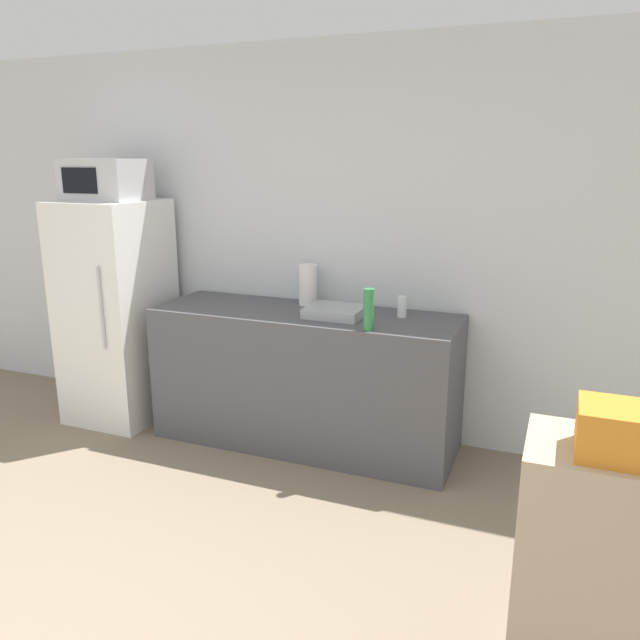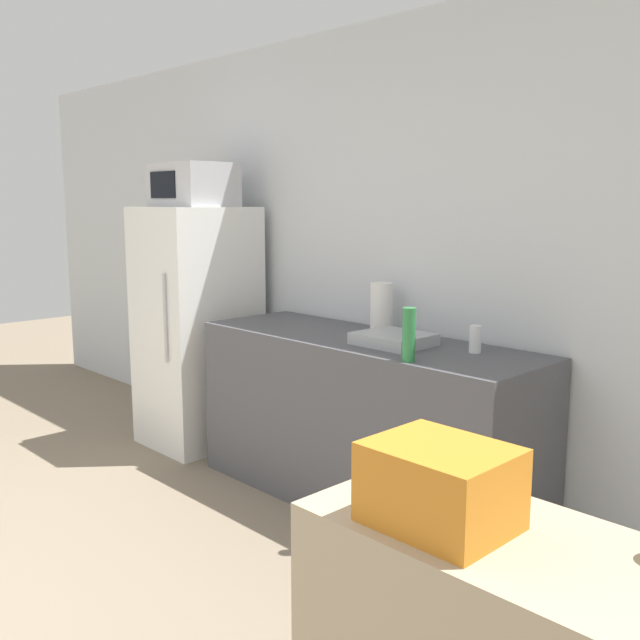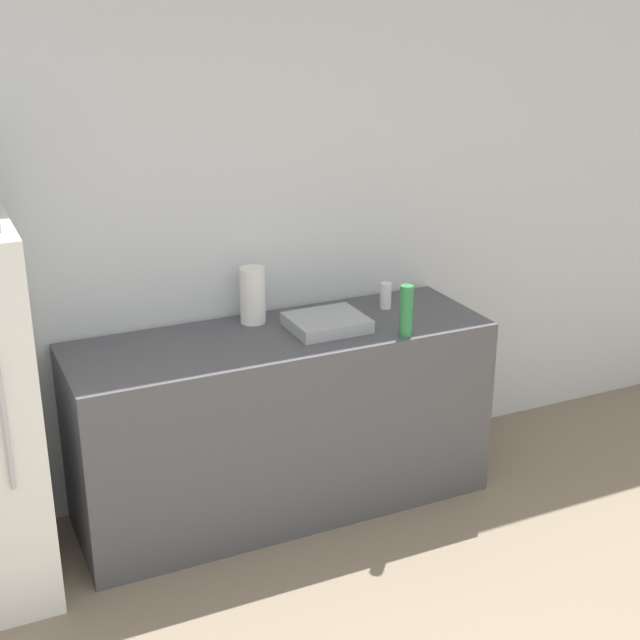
{
  "view_description": "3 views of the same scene",
  "coord_description": "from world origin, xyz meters",
  "views": [
    {
      "loc": [
        1.78,
        -1.01,
        1.87
      ],
      "look_at": [
        0.61,
        1.9,
        1.05
      ],
      "focal_mm": 35.0,
      "sensor_mm": 36.0,
      "label": 1
    },
    {
      "loc": [
        2.73,
        -0.17,
        1.61
      ],
      "look_at": [
        0.54,
        1.95,
        1.11
      ],
      "focal_mm": 40.0,
      "sensor_mm": 36.0,
      "label": 2
    },
    {
      "loc": [
        -1.21,
        -1.01,
        2.4
      ],
      "look_at": [
        0.2,
        2.02,
        1.16
      ],
      "focal_mm": 50.0,
      "sensor_mm": 36.0,
      "label": 3
    }
  ],
  "objects": [
    {
      "name": "wall_back",
      "position": [
        0.0,
        2.93,
        1.3
      ],
      "size": [
        8.0,
        0.06,
        2.6
      ],
      "primitive_type": "cube",
      "color": "silver",
      "rests_on": "ground_plane"
    },
    {
      "name": "refrigerator",
      "position": [
        -1.2,
        2.49,
        0.79
      ],
      "size": [
        0.62,
        0.7,
        1.58
      ],
      "color": "white",
      "rests_on": "ground_plane"
    },
    {
      "name": "bottle_short",
      "position": [
        0.86,
        2.67,
        0.97
      ],
      "size": [
        0.06,
        0.06,
        0.13
      ],
      "primitive_type": "cylinder",
      "color": "silver",
      "rests_on": "counter"
    },
    {
      "name": "paper_towel_roll",
      "position": [
        0.19,
        2.76,
        1.04
      ],
      "size": [
        0.12,
        0.12,
        0.27
      ],
      "primitive_type": "cylinder",
      "color": "white",
      "rests_on": "counter"
    },
    {
      "name": "microwave",
      "position": [
        -1.2,
        2.49,
        1.72
      ],
      "size": [
        0.51,
        0.39,
        0.28
      ],
      "color": "#BCBCC1",
      "rests_on": "refrigerator"
    },
    {
      "name": "sink_basin",
      "position": [
        0.47,
        2.53,
        0.93
      ],
      "size": [
        0.35,
        0.3,
        0.06
      ],
      "primitive_type": "cube",
      "color": "#9EA3A8",
      "rests_on": "counter"
    },
    {
      "name": "bottle_tall",
      "position": [
        0.76,
        2.29,
        1.03
      ],
      "size": [
        0.06,
        0.06,
        0.24
      ],
      "primitive_type": "cylinder",
      "color": "#2D7F42",
      "rests_on": "counter"
    },
    {
      "name": "basket",
      "position": [
        1.98,
        0.87,
        1.09
      ],
      "size": [
        0.26,
        0.21,
        0.16
      ],
      "primitive_type": "cube",
      "color": "orange",
      "rests_on": "shelf_cabinet"
    },
    {
      "name": "counter",
      "position": [
        0.24,
        2.56,
        0.45
      ],
      "size": [
        1.99,
        0.64,
        0.9
      ],
      "primitive_type": "cube",
      "color": "#4C4C51",
      "rests_on": "ground_plane"
    }
  ]
}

